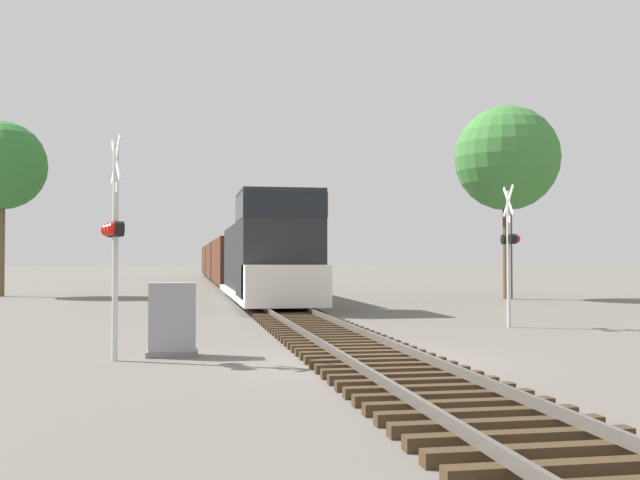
{
  "coord_description": "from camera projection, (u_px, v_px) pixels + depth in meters",
  "views": [
    {
      "loc": [
        -3.57,
        -14.47,
        2.01
      ],
      "look_at": [
        0.06,
        5.53,
        2.53
      ],
      "focal_mm": 42.0,
      "sensor_mm": 36.0,
      "label": 1
    }
  ],
  "objects": [
    {
      "name": "tree_far_right",
      "position": [
        507.0,
        159.0,
        37.75
      ],
      "size": [
        5.28,
        5.28,
        9.75
      ],
      "color": "brown",
      "rests_on": "ground"
    },
    {
      "name": "relay_cabinet",
      "position": [
        172.0,
        320.0,
        15.48
      ],
      "size": [
        1.05,
        0.61,
        1.52
      ],
      "color": "slate",
      "rests_on": "ground"
    },
    {
      "name": "ground_plane",
      "position": [
        367.0,
        361.0,
        14.82
      ],
      "size": [
        400.0,
        400.0,
        0.0
      ],
      "primitive_type": "plane",
      "color": "#666059"
    },
    {
      "name": "crossing_signal_near",
      "position": [
        114.0,
        234.0,
        14.82
      ],
      "size": [
        0.53,
        1.01,
        4.45
      ],
      "rotation": [
        0.0,
        0.0,
        -1.31
      ],
      "color": "silver",
      "rests_on": "ground"
    },
    {
      "name": "rail_track_bed",
      "position": [
        367.0,
        354.0,
        14.83
      ],
      "size": [
        2.6,
        160.0,
        0.31
      ],
      "color": "#42301E",
      "rests_on": "ground"
    },
    {
      "name": "crossing_signal_far",
      "position": [
        509.0,
        245.0,
        22.09
      ],
      "size": [
        0.41,
        1.01,
        4.2
      ],
      "rotation": [
        0.0,
        0.0,
        1.46
      ],
      "color": "silver",
      "rests_on": "ground"
    },
    {
      "name": "tree_mid_background",
      "position": [
        2.0,
        166.0,
        40.34
      ],
      "size": [
        4.77,
        4.77,
        9.46
      ],
      "color": "brown",
      "rests_on": "ground"
    },
    {
      "name": "freight_train",
      "position": [
        231.0,
        261.0,
        57.98
      ],
      "size": [
        3.1,
        68.67,
        4.59
      ],
      "color": "#232326",
      "rests_on": "ground"
    }
  ]
}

